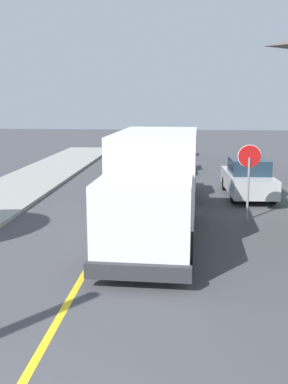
% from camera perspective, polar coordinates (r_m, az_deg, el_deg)
% --- Properties ---
extents(centre_line_yellow, '(0.16, 56.00, 0.01)m').
position_cam_1_polar(centre_line_yellow, '(14.92, -4.35, -4.66)').
color(centre_line_yellow, gold).
rests_on(centre_line_yellow, ground).
extents(box_truck, '(2.65, 7.26, 3.20)m').
position_cam_1_polar(box_truck, '(13.48, 1.35, 1.31)').
color(box_truck, silver).
rests_on(box_truck, ground).
extents(parked_car_near, '(1.94, 4.46, 1.67)m').
position_cam_1_polar(parked_car_near, '(19.96, 3.56, 1.81)').
color(parked_car_near, black).
rests_on(parked_car_near, ground).
extents(parked_car_mid, '(1.86, 4.42, 1.67)m').
position_cam_1_polar(parked_car_mid, '(26.86, 3.33, 4.33)').
color(parked_car_mid, '#4C564C').
rests_on(parked_car_mid, ground).
extents(parked_car_far, '(1.95, 4.46, 1.67)m').
position_cam_1_polar(parked_car_far, '(33.76, 3.76, 5.81)').
color(parked_car_far, '#2D4793').
rests_on(parked_car_far, ground).
extents(parked_van_across, '(1.97, 4.47, 1.67)m').
position_cam_1_polar(parked_van_across, '(20.16, 12.96, 1.64)').
color(parked_van_across, '#B7B7BC').
rests_on(parked_van_across, ground).
extents(stop_sign, '(0.80, 0.10, 2.65)m').
position_cam_1_polar(stop_sign, '(16.07, 13.09, 3.00)').
color(stop_sign, gray).
rests_on(stop_sign, ground).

